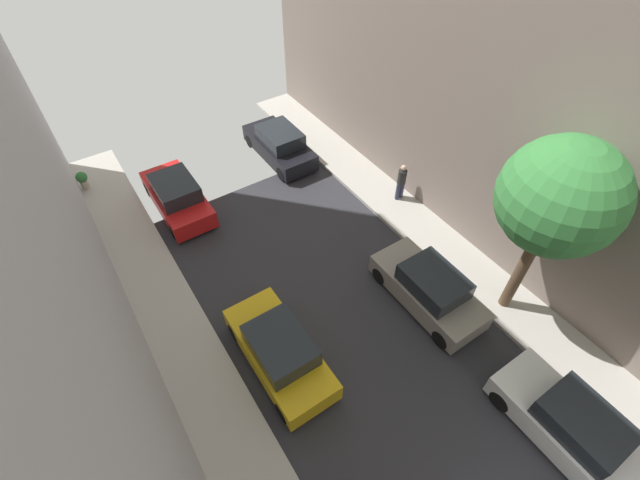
{
  "coord_description": "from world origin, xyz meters",
  "views": [
    {
      "loc": [
        -5.27,
        1.59,
        12.61
      ],
      "look_at": [
        0.98,
        11.01,
        0.5
      ],
      "focal_mm": 24.28,
      "sensor_mm": 36.0,
      "label": 1
    }
  ],
  "objects_px": {
    "parked_car_right_4": "(280,145)",
    "street_tree_1": "(560,198)",
    "parked_car_left_2": "(280,351)",
    "pedestrian": "(401,181)",
    "parked_car_right_2": "(572,427)",
    "parked_car_left_3": "(177,196)",
    "parked_car_right_3": "(429,289)",
    "potted_plant_3": "(82,179)"
  },
  "relations": [
    {
      "from": "parked_car_right_3",
      "to": "pedestrian",
      "type": "bearing_deg",
      "value": 59.58
    },
    {
      "from": "parked_car_left_2",
      "to": "parked_car_left_3",
      "type": "relative_size",
      "value": 1.0
    },
    {
      "from": "parked_car_right_2",
      "to": "parked_car_left_3",
      "type": "bearing_deg",
      "value": 110.01
    },
    {
      "from": "parked_car_right_4",
      "to": "pedestrian",
      "type": "xyz_separation_m",
      "value": [
        2.7,
        -5.56,
        0.35
      ]
    },
    {
      "from": "parked_car_left_2",
      "to": "parked_car_right_3",
      "type": "height_order",
      "value": "same"
    },
    {
      "from": "parked_car_left_3",
      "to": "parked_car_right_2",
      "type": "distance_m",
      "value": 15.78
    },
    {
      "from": "parked_car_right_4",
      "to": "potted_plant_3",
      "type": "xyz_separation_m",
      "value": [
        -8.42,
        2.62,
        -0.09
      ]
    },
    {
      "from": "parked_car_left_2",
      "to": "parked_car_left_3",
      "type": "bearing_deg",
      "value": 90.0
    },
    {
      "from": "parked_car_right_3",
      "to": "potted_plant_3",
      "type": "height_order",
      "value": "parked_car_right_3"
    },
    {
      "from": "parked_car_right_4",
      "to": "street_tree_1",
      "type": "height_order",
      "value": "street_tree_1"
    },
    {
      "from": "parked_car_left_2",
      "to": "pedestrian",
      "type": "bearing_deg",
      "value": 25.29
    },
    {
      "from": "parked_car_right_3",
      "to": "pedestrian",
      "type": "xyz_separation_m",
      "value": [
        2.7,
        4.61,
        0.35
      ]
    },
    {
      "from": "pedestrian",
      "to": "parked_car_right_4",
      "type": "bearing_deg",
      "value": 115.94
    },
    {
      "from": "parked_car_right_3",
      "to": "potted_plant_3",
      "type": "xyz_separation_m",
      "value": [
        -8.42,
        12.78,
        -0.09
      ]
    },
    {
      "from": "street_tree_1",
      "to": "parked_car_right_2",
      "type": "bearing_deg",
      "value": -118.77
    },
    {
      "from": "parked_car_right_2",
      "to": "parked_car_right_3",
      "type": "bearing_deg",
      "value": 90.0
    },
    {
      "from": "parked_car_left_3",
      "to": "street_tree_1",
      "type": "height_order",
      "value": "street_tree_1"
    },
    {
      "from": "parked_car_left_2",
      "to": "parked_car_left_3",
      "type": "height_order",
      "value": "same"
    },
    {
      "from": "parked_car_left_2",
      "to": "potted_plant_3",
      "type": "relative_size",
      "value": 5.03
    },
    {
      "from": "pedestrian",
      "to": "potted_plant_3",
      "type": "relative_size",
      "value": 2.06
    },
    {
      "from": "parked_car_left_3",
      "to": "potted_plant_3",
      "type": "xyz_separation_m",
      "value": [
        -3.02,
        3.46,
        -0.09
      ]
    },
    {
      "from": "street_tree_1",
      "to": "potted_plant_3",
      "type": "relative_size",
      "value": 7.83
    },
    {
      "from": "parked_car_left_2",
      "to": "pedestrian",
      "type": "height_order",
      "value": "pedestrian"
    },
    {
      "from": "parked_car_right_4",
      "to": "street_tree_1",
      "type": "xyz_separation_m",
      "value": [
        2.13,
        -11.79,
        4.25
      ]
    },
    {
      "from": "parked_car_right_4",
      "to": "potted_plant_3",
      "type": "distance_m",
      "value": 8.82
    },
    {
      "from": "parked_car_left_3",
      "to": "parked_car_right_2",
      "type": "relative_size",
      "value": 1.0
    },
    {
      "from": "parked_car_right_4",
      "to": "pedestrian",
      "type": "bearing_deg",
      "value": -64.06
    },
    {
      "from": "parked_car_left_3",
      "to": "parked_car_right_4",
      "type": "height_order",
      "value": "same"
    },
    {
      "from": "parked_car_right_4",
      "to": "street_tree_1",
      "type": "distance_m",
      "value": 12.71
    },
    {
      "from": "parked_car_left_2",
      "to": "parked_car_right_4",
      "type": "relative_size",
      "value": 1.0
    },
    {
      "from": "parked_car_right_2",
      "to": "pedestrian",
      "type": "xyz_separation_m",
      "value": [
        2.7,
        10.11,
        0.35
      ]
    },
    {
      "from": "parked_car_right_2",
      "to": "parked_car_right_4",
      "type": "distance_m",
      "value": 15.67
    },
    {
      "from": "parked_car_left_3",
      "to": "parked_car_right_2",
      "type": "bearing_deg",
      "value": -69.99
    },
    {
      "from": "pedestrian",
      "to": "street_tree_1",
      "type": "height_order",
      "value": "street_tree_1"
    },
    {
      "from": "parked_car_right_2",
      "to": "street_tree_1",
      "type": "distance_m",
      "value": 6.14
    },
    {
      "from": "parked_car_right_3",
      "to": "street_tree_1",
      "type": "height_order",
      "value": "street_tree_1"
    },
    {
      "from": "pedestrian",
      "to": "potted_plant_3",
      "type": "height_order",
      "value": "pedestrian"
    },
    {
      "from": "parked_car_right_3",
      "to": "parked_car_right_4",
      "type": "height_order",
      "value": "same"
    },
    {
      "from": "parked_car_right_3",
      "to": "parked_car_left_3",
      "type": "bearing_deg",
      "value": 120.08
    },
    {
      "from": "parked_car_right_4",
      "to": "parked_car_right_2",
      "type": "bearing_deg",
      "value": -90.0
    },
    {
      "from": "parked_car_left_2",
      "to": "pedestrian",
      "type": "distance_m",
      "value": 8.97
    },
    {
      "from": "parked_car_right_3",
      "to": "pedestrian",
      "type": "distance_m",
      "value": 5.35
    }
  ]
}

